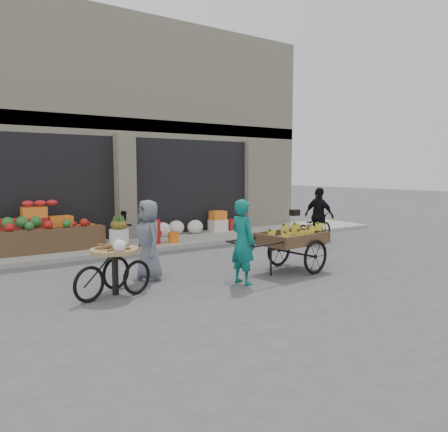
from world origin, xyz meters
TOP-DOWN VIEW (x-y plane):
  - ground at (0.00, 0.00)m, footprint 80.00×80.00m
  - sidewalk at (0.00, 4.10)m, footprint 18.00×2.20m
  - building at (0.00, 8.03)m, footprint 14.00×6.45m
  - fruit_display at (-2.48, 4.38)m, footprint 3.10×1.12m
  - pineapple_bin at (-0.75, 3.60)m, footprint 0.52×0.52m
  - fire_hydrant at (0.35, 3.55)m, footprint 0.22×0.22m
  - orange_bucket at (0.85, 3.50)m, footprint 0.32×0.32m
  - right_bay_goods at (2.61, 4.70)m, footprint 3.35×0.60m
  - seated_person at (-0.35, 4.20)m, footprint 0.51×0.43m
  - banana_cart at (1.50, -0.70)m, footprint 2.60×1.27m
  - vendor_woman at (0.02, -0.97)m, footprint 0.47×0.65m
  - tricycle_cart at (-2.31, -0.33)m, footprint 1.45×1.07m
  - vendor_grey at (-1.34, 0.36)m, footprint 0.53×0.80m
  - bicycle at (4.85, 1.85)m, footprint 1.78×0.85m
  - cyclist at (4.65, 1.45)m, footprint 0.56×1.04m

SIDE VIEW (x-z plane):
  - ground at x=0.00m, z-range 0.00..0.00m
  - sidewalk at x=0.00m, z-range 0.00..0.12m
  - orange_bucket at x=0.85m, z-range 0.12..0.42m
  - pineapple_bin at x=-0.75m, z-range 0.12..0.62m
  - right_bay_goods at x=2.61m, z-range 0.06..0.76m
  - bicycle at x=4.85m, z-range 0.00..0.90m
  - fire_hydrant at x=0.35m, z-range 0.15..0.86m
  - tricycle_cart at x=-2.31m, z-range 0.09..1.04m
  - seated_person at x=-0.35m, z-range 0.12..1.05m
  - fruit_display at x=-2.48m, z-range 0.05..1.29m
  - banana_cart at x=1.50m, z-range 0.24..1.28m
  - vendor_grey at x=-1.34m, z-range 0.00..1.61m
  - vendor_woman at x=0.02m, z-range 0.00..1.65m
  - cyclist at x=4.65m, z-range 0.00..1.69m
  - building at x=0.00m, z-range -0.13..6.87m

